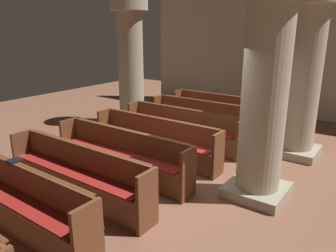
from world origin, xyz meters
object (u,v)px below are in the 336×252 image
at_px(pew_row_1, 204,117).
at_px(pillar_far_side, 131,62).
at_px(pew_row_2, 182,127).
at_px(pew_row_3, 155,138).
at_px(pillar_aisle_side, 304,73).
at_px(lectern, 256,107).
at_px(pew_row_4, 121,153).
at_px(pew_row_0, 222,110).
at_px(hymn_book, 14,161).
at_px(pew_row_6, 16,198).
at_px(pew_row_5, 77,172).
at_px(pillar_aisle_rear, 265,90).
at_px(kneeler_box_blue, 277,138).

height_order(pew_row_1, pillar_far_side, pillar_far_side).
xyz_separation_m(pew_row_1, pillar_far_side, (-2.39, -0.25, 1.38)).
relative_size(pew_row_1, pew_row_2, 1.00).
height_order(pew_row_2, pew_row_3, same).
relative_size(pillar_aisle_side, lectern, 3.31).
relative_size(pew_row_4, lectern, 2.91).
bearing_deg(pew_row_3, pew_row_1, 90.00).
height_order(pew_row_0, pew_row_1, same).
height_order(pew_row_1, hymn_book, hymn_book).
bearing_deg(lectern, pillar_far_side, -141.41).
bearing_deg(pew_row_6, pew_row_5, 90.00).
bearing_deg(pew_row_0, pillar_far_side, -150.97).
distance_m(pillar_aisle_rear, lectern, 5.13).
xyz_separation_m(pew_row_2, hymn_book, (-0.27, -4.11, 0.44)).
bearing_deg(pew_row_0, pew_row_2, -90.00).
bearing_deg(pillar_aisle_side, kneeler_box_blue, 135.06).
xyz_separation_m(pew_row_0, pillar_far_side, (-2.39, -1.32, 1.38)).
height_order(pew_row_6, pillar_aisle_rear, pillar_aisle_rear).
xyz_separation_m(pew_row_4, pew_row_6, (0.00, -2.15, 0.00)).
bearing_deg(pew_row_4, pillar_aisle_rear, 18.17).
relative_size(pew_row_5, hymn_book, 15.74).
relative_size(pew_row_1, hymn_book, 15.74).
height_order(pew_row_1, kneeler_box_blue, pew_row_1).
distance_m(pew_row_2, kneeler_box_blue, 2.48).
bearing_deg(pillar_far_side, pew_row_0, 29.03).
relative_size(pew_row_3, pillar_far_side, 0.88).
distance_m(pew_row_4, pillar_aisle_side, 4.24).
relative_size(pew_row_6, pillar_aisle_side, 0.88).
xyz_separation_m(pew_row_5, pillar_aisle_rear, (2.44, 1.87, 1.38)).
distance_m(pillar_aisle_side, lectern, 3.18).
xyz_separation_m(pew_row_6, pillar_far_side, (-2.39, 5.13, 1.38)).
height_order(pillar_aisle_side, lectern, pillar_aisle_side).
distance_m(pew_row_6, hymn_book, 0.55).
bearing_deg(pillar_aisle_side, pew_row_4, -127.43).
height_order(pew_row_1, pew_row_6, same).
distance_m(pillar_aisle_side, pillar_aisle_rear, 2.38).
relative_size(pew_row_2, pew_row_3, 1.00).
height_order(pew_row_0, kneeler_box_blue, pew_row_0).
xyz_separation_m(pew_row_1, pew_row_5, (0.00, -4.30, 0.00)).
height_order(pew_row_0, pew_row_2, same).
bearing_deg(pew_row_1, pillar_far_side, -174.03).
relative_size(pillar_aisle_side, pillar_far_side, 1.00).
relative_size(pew_row_4, pew_row_6, 1.00).
distance_m(pew_row_5, hymn_book, 1.02).
xyz_separation_m(pew_row_3, pillar_aisle_rear, (2.44, -0.28, 1.38)).
height_order(pew_row_1, pew_row_2, same).
height_order(pew_row_1, pew_row_3, same).
relative_size(pew_row_2, hymn_book, 15.74).
distance_m(pew_row_0, pew_row_5, 5.37).
bearing_deg(pillar_far_side, hymn_book, -66.77).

